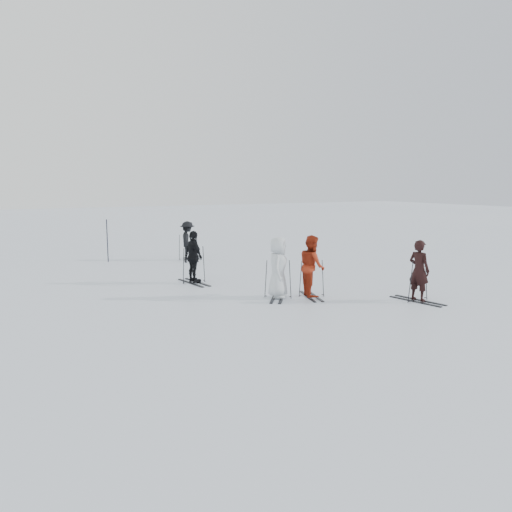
{
  "coord_description": "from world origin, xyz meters",
  "views": [
    {
      "loc": [
        -7.83,
        -13.52,
        3.41
      ],
      "look_at": [
        0.0,
        1.0,
        1.0
      ],
      "focal_mm": 35.0,
      "sensor_mm": 36.0,
      "label": 1
    }
  ],
  "objects_px": {
    "skier_red": "(312,267)",
    "skier_uphill_left": "(194,258)",
    "skier_grey": "(278,268)",
    "skier_near_dark": "(419,271)",
    "skier_uphill_far": "(188,241)",
    "piste_marker": "(107,241)"
  },
  "relations": [
    {
      "from": "skier_red",
      "to": "skier_grey",
      "type": "relative_size",
      "value": 1.02
    },
    {
      "from": "skier_uphill_far",
      "to": "piste_marker",
      "type": "relative_size",
      "value": 0.92
    },
    {
      "from": "skier_grey",
      "to": "piste_marker",
      "type": "xyz_separation_m",
      "value": [
        -2.99,
        9.49,
        0.03
      ]
    },
    {
      "from": "skier_near_dark",
      "to": "skier_red",
      "type": "bearing_deg",
      "value": 40.23
    },
    {
      "from": "skier_uphill_left",
      "to": "skier_uphill_far",
      "type": "relative_size",
      "value": 1.04
    },
    {
      "from": "skier_grey",
      "to": "skier_uphill_left",
      "type": "xyz_separation_m",
      "value": [
        -1.39,
        3.31,
        -0.02
      ]
    },
    {
      "from": "skier_red",
      "to": "piste_marker",
      "type": "height_order",
      "value": "piste_marker"
    },
    {
      "from": "skier_near_dark",
      "to": "skier_uphill_far",
      "type": "bearing_deg",
      "value": 5.94
    },
    {
      "from": "skier_red",
      "to": "skier_uphill_far",
      "type": "xyz_separation_m",
      "value": [
        -0.71,
        8.68,
        -0.07
      ]
    },
    {
      "from": "skier_red",
      "to": "skier_grey",
      "type": "distance_m",
      "value": 1.04
    },
    {
      "from": "skier_red",
      "to": "skier_uphill_far",
      "type": "height_order",
      "value": "skier_red"
    },
    {
      "from": "skier_near_dark",
      "to": "skier_grey",
      "type": "relative_size",
      "value": 0.98
    },
    {
      "from": "skier_red",
      "to": "skier_grey",
      "type": "height_order",
      "value": "skier_red"
    },
    {
      "from": "skier_near_dark",
      "to": "piste_marker",
      "type": "relative_size",
      "value": 0.95
    },
    {
      "from": "skier_grey",
      "to": "piste_marker",
      "type": "distance_m",
      "value": 9.95
    },
    {
      "from": "skier_near_dark",
      "to": "skier_red",
      "type": "relative_size",
      "value": 0.96
    },
    {
      "from": "skier_near_dark",
      "to": "skier_uphill_left",
      "type": "height_order",
      "value": "skier_uphill_left"
    },
    {
      "from": "skier_red",
      "to": "skier_grey",
      "type": "xyz_separation_m",
      "value": [
        -0.98,
        0.34,
        -0.02
      ]
    },
    {
      "from": "skier_grey",
      "to": "skier_uphill_far",
      "type": "xyz_separation_m",
      "value": [
        0.28,
        8.34,
        -0.05
      ]
    },
    {
      "from": "skier_red",
      "to": "skier_uphill_left",
      "type": "xyz_separation_m",
      "value": [
        -2.37,
        3.65,
        -0.03
      ]
    },
    {
      "from": "skier_red",
      "to": "skier_uphill_left",
      "type": "relative_size",
      "value": 1.04
    },
    {
      "from": "skier_red",
      "to": "piste_marker",
      "type": "xyz_separation_m",
      "value": [
        -3.98,
        9.83,
        0.01
      ]
    }
  ]
}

